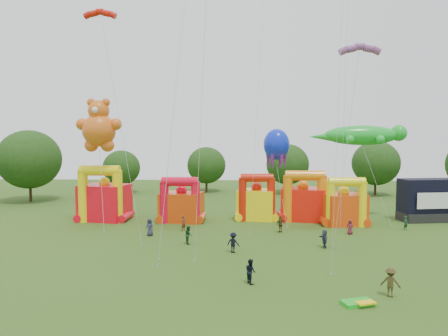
{
  "coord_description": "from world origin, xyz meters",
  "views": [
    {
      "loc": [
        -1.15,
        -23.06,
        10.36
      ],
      "look_at": [
        -2.92,
        18.0,
        7.48
      ],
      "focal_mm": 32.0,
      "sensor_mm": 36.0,
      "label": 1
    }
  ],
  "objects_px": {
    "bouncy_castle_0": "(104,199)",
    "gecko_kite": "(370,162)",
    "teddy_bear_kite": "(100,161)",
    "octopus_kite": "(279,166)",
    "bouncy_castle_2": "(256,202)",
    "stage_trailer": "(433,200)",
    "spectator_4": "(280,224)",
    "spectator_0": "(150,227)"
  },
  "relations": [
    {
      "from": "bouncy_castle_0",
      "to": "gecko_kite",
      "type": "distance_m",
      "value": 34.64
    },
    {
      "from": "teddy_bear_kite",
      "to": "octopus_kite",
      "type": "relative_size",
      "value": 1.3
    },
    {
      "from": "teddy_bear_kite",
      "to": "octopus_kite",
      "type": "bearing_deg",
      "value": 16.42
    },
    {
      "from": "teddy_bear_kite",
      "to": "gecko_kite",
      "type": "xyz_separation_m",
      "value": [
        33.37,
        5.06,
        -0.29
      ]
    },
    {
      "from": "bouncy_castle_2",
      "to": "stage_trailer",
      "type": "distance_m",
      "value": 22.78
    },
    {
      "from": "bouncy_castle_2",
      "to": "spectator_4",
      "type": "bearing_deg",
      "value": -71.43
    },
    {
      "from": "bouncy_castle_0",
      "to": "octopus_kite",
      "type": "bearing_deg",
      "value": 7.38
    },
    {
      "from": "bouncy_castle_0",
      "to": "spectator_0",
      "type": "distance_m",
      "value": 11.5
    },
    {
      "from": "stage_trailer",
      "to": "spectator_0",
      "type": "xyz_separation_m",
      "value": [
        -34.66,
        -9.81,
        -1.69
      ]
    },
    {
      "from": "bouncy_castle_0",
      "to": "spectator_0",
      "type": "xyz_separation_m",
      "value": [
        7.85,
        -8.21,
        -1.78
      ]
    },
    {
      "from": "teddy_bear_kite",
      "to": "spectator_4",
      "type": "relative_size",
      "value": 8.17
    },
    {
      "from": "teddy_bear_kite",
      "to": "spectator_0",
      "type": "relative_size",
      "value": 8.32
    },
    {
      "from": "spectator_0",
      "to": "spectator_4",
      "type": "height_order",
      "value": "spectator_4"
    },
    {
      "from": "bouncy_castle_2",
      "to": "gecko_kite",
      "type": "xyz_separation_m",
      "value": [
        14.53,
        0.35,
        5.22
      ]
    },
    {
      "from": "stage_trailer",
      "to": "teddy_bear_kite",
      "type": "bearing_deg",
      "value": -173.03
    },
    {
      "from": "bouncy_castle_2",
      "to": "teddy_bear_kite",
      "type": "height_order",
      "value": "teddy_bear_kite"
    },
    {
      "from": "teddy_bear_kite",
      "to": "spectator_0",
      "type": "distance_m",
      "value": 10.88
    },
    {
      "from": "gecko_kite",
      "to": "spectator_4",
      "type": "relative_size",
      "value": 6.73
    },
    {
      "from": "bouncy_castle_2",
      "to": "octopus_kite",
      "type": "height_order",
      "value": "octopus_kite"
    },
    {
      "from": "gecko_kite",
      "to": "spectator_4",
      "type": "bearing_deg",
      "value": -147.97
    },
    {
      "from": "bouncy_castle_0",
      "to": "octopus_kite",
      "type": "height_order",
      "value": "octopus_kite"
    },
    {
      "from": "stage_trailer",
      "to": "octopus_kite",
      "type": "xyz_separation_m",
      "value": [
        -19.78,
        1.35,
        4.22
      ]
    },
    {
      "from": "bouncy_castle_0",
      "to": "spectator_4",
      "type": "bearing_deg",
      "value": -15.16
    },
    {
      "from": "teddy_bear_kite",
      "to": "spectator_0",
      "type": "height_order",
      "value": "teddy_bear_kite"
    },
    {
      "from": "bouncy_castle_0",
      "to": "teddy_bear_kite",
      "type": "relative_size",
      "value": 0.46
    },
    {
      "from": "bouncy_castle_0",
      "to": "octopus_kite",
      "type": "xyz_separation_m",
      "value": [
        22.73,
        2.94,
        4.13
      ]
    },
    {
      "from": "teddy_bear_kite",
      "to": "stage_trailer",
      "type": "bearing_deg",
      "value": 6.97
    },
    {
      "from": "stage_trailer",
      "to": "octopus_kite",
      "type": "height_order",
      "value": "octopus_kite"
    },
    {
      "from": "spectator_4",
      "to": "teddy_bear_kite",
      "type": "bearing_deg",
      "value": -41.29
    },
    {
      "from": "bouncy_castle_2",
      "to": "octopus_kite",
      "type": "distance_m",
      "value": 5.68
    },
    {
      "from": "bouncy_castle_0",
      "to": "teddy_bear_kite",
      "type": "bearing_deg",
      "value": -75.58
    },
    {
      "from": "octopus_kite",
      "to": "spectator_0",
      "type": "relative_size",
      "value": 6.42
    },
    {
      "from": "gecko_kite",
      "to": "spectator_0",
      "type": "height_order",
      "value": "gecko_kite"
    },
    {
      "from": "stage_trailer",
      "to": "gecko_kite",
      "type": "bearing_deg",
      "value": -179.82
    },
    {
      "from": "octopus_kite",
      "to": "spectator_0",
      "type": "height_order",
      "value": "octopus_kite"
    },
    {
      "from": "gecko_kite",
      "to": "spectator_4",
      "type": "xyz_separation_m",
      "value": [
        -12.11,
        -7.57,
        -6.6
      ]
    },
    {
      "from": "spectator_4",
      "to": "octopus_kite",
      "type": "bearing_deg",
      "value": -128.16
    },
    {
      "from": "bouncy_castle_2",
      "to": "spectator_4",
      "type": "height_order",
      "value": "bouncy_castle_2"
    },
    {
      "from": "spectator_4",
      "to": "stage_trailer",
      "type": "bearing_deg",
      "value": 165.93
    },
    {
      "from": "octopus_kite",
      "to": "spectator_0",
      "type": "xyz_separation_m",
      "value": [
        -14.88,
        -11.16,
        -5.91
      ]
    },
    {
      "from": "stage_trailer",
      "to": "teddy_bear_kite",
      "type": "distance_m",
      "value": 42.24
    },
    {
      "from": "bouncy_castle_2",
      "to": "gecko_kite",
      "type": "distance_m",
      "value": 15.45
    }
  ]
}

